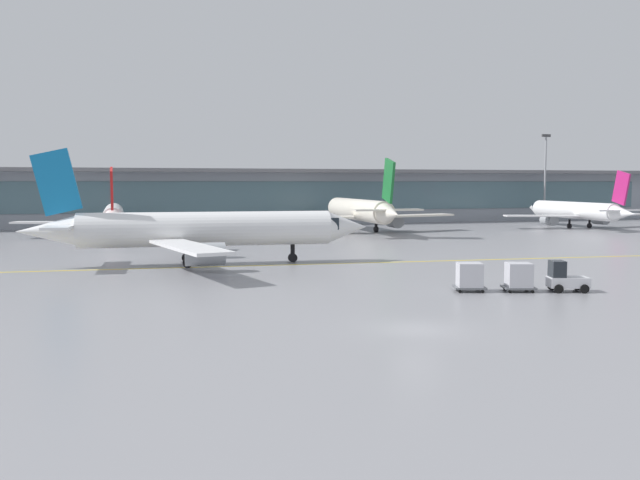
# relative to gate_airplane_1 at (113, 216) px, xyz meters

# --- Properties ---
(ground_plane) EXTENTS (400.00, 400.00, 0.00)m
(ground_plane) POSITION_rel_gate_airplane_1_xyz_m (14.42, -66.07, -2.76)
(ground_plane) COLOR gray
(taxiway_centreline_stripe) EXTENTS (109.70, 8.90, 0.01)m
(taxiway_centreline_stripe) POSITION_rel_gate_airplane_1_xyz_m (7.99, -37.54, -2.76)
(taxiway_centreline_stripe) COLOR yellow
(taxiway_centreline_stripe) RESTS_ON ground_plane
(terminal_concourse) EXTENTS (186.36, 11.00, 9.60)m
(terminal_concourse) POSITION_rel_gate_airplane_1_xyz_m (14.42, 21.90, 2.16)
(terminal_concourse) COLOR #8C939E
(terminal_concourse) RESTS_ON ground_plane
(gate_airplane_1) EXTENTS (25.87, 27.74, 9.21)m
(gate_airplane_1) POSITION_rel_gate_airplane_1_xyz_m (0.00, 0.00, 0.00)
(gate_airplane_1) COLOR white
(gate_airplane_1) RESTS_ON ground_plane
(gate_airplane_2) EXTENTS (29.55, 31.77, 10.53)m
(gate_airplane_2) POSITION_rel_gate_airplane_1_xyz_m (34.88, -1.45, 0.39)
(gate_airplane_2) COLOR silver
(gate_airplane_2) RESTS_ON ground_plane
(gate_airplane_3) EXTENTS (25.53, 27.43, 9.09)m
(gate_airplane_3) POSITION_rel_gate_airplane_1_xyz_m (71.57, -2.63, -0.04)
(gate_airplane_3) COLOR white
(gate_airplane_3) RESTS_ON ground_plane
(taxiing_regional_jet) EXTENTS (30.98, 28.72, 10.26)m
(taxiing_regional_jet) POSITION_rel_gate_airplane_1_xyz_m (7.59, -35.51, 0.31)
(taxiing_regional_jet) COLOR white
(taxiing_regional_jet) RESTS_ON ground_plane
(baggage_tug) EXTENTS (2.90, 2.24, 2.10)m
(baggage_tug) POSITION_rel_gate_airplane_1_xyz_m (28.99, -58.02, -1.87)
(baggage_tug) COLOR silver
(baggage_tug) RESTS_ON ground_plane
(cargo_dolly_lead) EXTENTS (2.48, 2.16, 1.94)m
(cargo_dolly_lead) POSITION_rel_gate_airplane_1_xyz_m (26.05, -57.09, -1.71)
(cargo_dolly_lead) COLOR #595B60
(cargo_dolly_lead) RESTS_ON ground_plane
(cargo_dolly_trailing) EXTENTS (2.48, 2.16, 1.94)m
(cargo_dolly_trailing) POSITION_rel_gate_airplane_1_xyz_m (22.89, -56.09, -1.71)
(cargo_dolly_trailing) COLOR #595B60
(cargo_dolly_trailing) RESTS_ON ground_plane
(apron_light_mast_1) EXTENTS (1.80, 0.36, 16.25)m
(apron_light_mast_1) POSITION_rel_gate_airplane_1_xyz_m (77.54, 14.28, 6.06)
(apron_light_mast_1) COLOR gray
(apron_light_mast_1) RESTS_ON ground_plane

